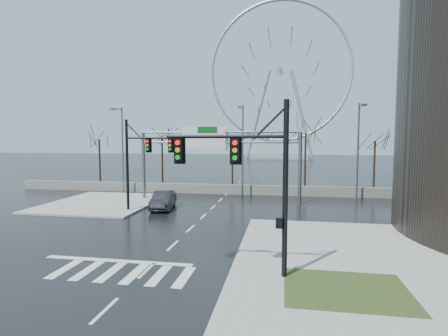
% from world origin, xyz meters
% --- Properties ---
extents(ground, '(260.00, 260.00, 0.00)m').
position_xyz_m(ground, '(0.00, 0.00, 0.00)').
color(ground, black).
rests_on(ground, ground).
extents(sidewalk_right_ext, '(12.00, 10.00, 0.15)m').
position_xyz_m(sidewalk_right_ext, '(10.00, 2.00, 0.07)').
color(sidewalk_right_ext, gray).
rests_on(sidewalk_right_ext, ground).
extents(sidewalk_far, '(10.00, 12.00, 0.15)m').
position_xyz_m(sidewalk_far, '(-11.00, 12.00, 0.07)').
color(sidewalk_far, gray).
rests_on(sidewalk_far, ground).
extents(grass_strip, '(5.00, 4.00, 0.02)m').
position_xyz_m(grass_strip, '(9.00, -5.00, 0.15)').
color(grass_strip, '#323D19').
rests_on(grass_strip, sidewalk_near).
extents(barrier_wall, '(52.00, 0.50, 1.10)m').
position_xyz_m(barrier_wall, '(0.00, 20.00, 0.55)').
color(barrier_wall, slate).
rests_on(barrier_wall, ground).
extents(signal_mast_near, '(5.52, 0.41, 8.00)m').
position_xyz_m(signal_mast_near, '(5.14, -4.04, 4.87)').
color(signal_mast_near, black).
rests_on(signal_mast_near, ground).
extents(signal_mast_far, '(4.72, 0.41, 8.00)m').
position_xyz_m(signal_mast_far, '(-5.87, 8.96, 4.83)').
color(signal_mast_far, black).
rests_on(signal_mast_far, ground).
extents(sign_gantry, '(16.36, 0.40, 7.60)m').
position_xyz_m(sign_gantry, '(-0.38, 14.96, 5.18)').
color(sign_gantry, slate).
rests_on(sign_gantry, ground).
extents(streetlight_left, '(0.50, 2.55, 10.00)m').
position_xyz_m(streetlight_left, '(-12.00, 18.16, 5.89)').
color(streetlight_left, slate).
rests_on(streetlight_left, ground).
extents(streetlight_mid, '(0.50, 2.55, 10.00)m').
position_xyz_m(streetlight_mid, '(2.00, 18.16, 5.89)').
color(streetlight_mid, slate).
rests_on(streetlight_mid, ground).
extents(streetlight_right, '(0.50, 2.55, 10.00)m').
position_xyz_m(streetlight_right, '(14.00, 18.16, 5.89)').
color(streetlight_right, slate).
rests_on(streetlight_right, ground).
extents(tree_far_left, '(3.50, 3.50, 7.00)m').
position_xyz_m(tree_far_left, '(-18.00, 24.00, 5.57)').
color(tree_far_left, black).
rests_on(tree_far_left, ground).
extents(tree_left, '(3.75, 3.75, 7.50)m').
position_xyz_m(tree_left, '(-9.00, 23.50, 5.98)').
color(tree_left, black).
rests_on(tree_left, ground).
extents(tree_center, '(3.25, 3.25, 6.50)m').
position_xyz_m(tree_center, '(0.00, 24.50, 5.17)').
color(tree_center, black).
rests_on(tree_center, ground).
extents(tree_right, '(3.90, 3.90, 7.80)m').
position_xyz_m(tree_right, '(9.00, 23.50, 6.22)').
color(tree_right, black).
rests_on(tree_right, ground).
extents(tree_far_right, '(3.40, 3.40, 6.80)m').
position_xyz_m(tree_far_right, '(17.00, 24.00, 5.41)').
color(tree_far_right, black).
rests_on(tree_far_right, ground).
extents(ferris_wheel, '(45.00, 6.00, 50.91)m').
position_xyz_m(ferris_wheel, '(5.00, 95.00, 26.13)').
color(ferris_wheel, gray).
rests_on(ferris_wheel, ground).
extents(car, '(2.35, 5.00, 1.58)m').
position_xyz_m(car, '(-4.31, 10.50, 0.79)').
color(car, black).
rests_on(car, ground).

